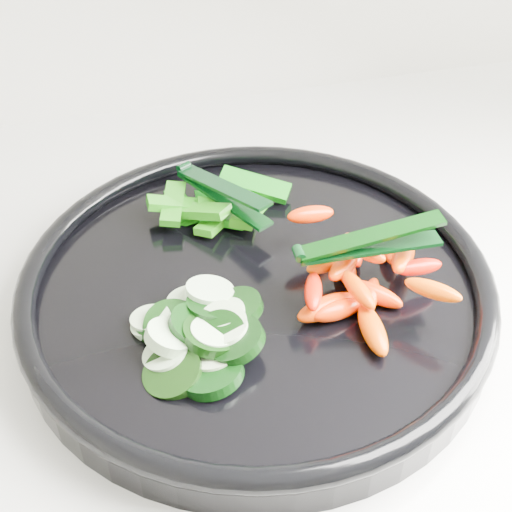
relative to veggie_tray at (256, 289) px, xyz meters
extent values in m
cylinder|color=black|center=(0.00, 0.00, -0.01)|extent=(0.48, 0.48, 0.02)
torus|color=black|center=(0.00, 0.00, 0.01)|extent=(0.49, 0.49, 0.02)
cylinder|color=black|center=(-0.08, -0.08, 0.01)|extent=(0.06, 0.06, 0.03)
cylinder|color=beige|center=(-0.08, -0.06, 0.01)|extent=(0.04, 0.04, 0.02)
cylinder|color=black|center=(-0.07, -0.03, 0.01)|extent=(0.05, 0.05, 0.03)
cylinder|color=beige|center=(-0.07, -0.04, 0.01)|extent=(0.03, 0.04, 0.02)
cylinder|color=black|center=(-0.05, -0.08, 0.01)|extent=(0.05, 0.05, 0.02)
cylinder|color=beige|center=(-0.05, -0.07, 0.01)|extent=(0.04, 0.04, 0.02)
cylinder|color=black|center=(-0.05, -0.02, 0.01)|extent=(0.04, 0.04, 0.02)
cylinder|color=beige|center=(-0.06, -0.01, 0.01)|extent=(0.04, 0.04, 0.02)
cylinder|color=black|center=(-0.08, -0.03, 0.01)|extent=(0.05, 0.05, 0.01)
cylinder|color=beige|center=(-0.09, -0.02, 0.01)|extent=(0.03, 0.03, 0.01)
cylinder|color=black|center=(-0.07, -0.04, 0.01)|extent=(0.05, 0.05, 0.02)
cylinder|color=beige|center=(-0.07, -0.03, 0.01)|extent=(0.04, 0.04, 0.01)
cylinder|color=black|center=(-0.07, -0.04, 0.01)|extent=(0.05, 0.05, 0.03)
cylinder|color=#D9FBC9|center=(-0.09, -0.02, 0.01)|extent=(0.04, 0.04, 0.02)
cylinder|color=black|center=(-0.03, -0.07, 0.02)|extent=(0.06, 0.06, 0.03)
cylinder|color=#DCF9C7|center=(-0.04, -0.06, 0.02)|extent=(0.04, 0.04, 0.02)
cylinder|color=black|center=(-0.04, -0.03, 0.02)|extent=(0.06, 0.06, 0.02)
cylinder|color=#D6FAC8|center=(-0.04, -0.01, 0.02)|extent=(0.05, 0.05, 0.02)
cylinder|color=black|center=(-0.06, -0.05, 0.02)|extent=(0.05, 0.06, 0.03)
cylinder|color=beige|center=(-0.08, -0.05, 0.02)|extent=(0.04, 0.04, 0.03)
cylinder|color=black|center=(-0.04, -0.06, 0.02)|extent=(0.04, 0.05, 0.03)
cylinder|color=#D5F2C1|center=(-0.04, -0.05, 0.02)|extent=(0.04, 0.04, 0.03)
cylinder|color=black|center=(-0.02, -0.04, 0.02)|extent=(0.05, 0.05, 0.02)
cylinder|color=beige|center=(-0.03, -0.04, 0.02)|extent=(0.04, 0.04, 0.02)
cylinder|color=black|center=(-0.05, -0.06, 0.02)|extent=(0.05, 0.05, 0.02)
cylinder|color=beige|center=(-0.05, -0.06, 0.02)|extent=(0.04, 0.04, 0.02)
ellipsoid|color=#DA3D00|center=(0.08, -0.04, 0.01)|extent=(0.03, 0.04, 0.02)
ellipsoid|color=#EE4B00|center=(0.04, -0.05, 0.01)|extent=(0.06, 0.04, 0.03)
ellipsoid|color=#F44F00|center=(0.07, -0.08, 0.01)|extent=(0.02, 0.05, 0.02)
ellipsoid|color=#DA4C00|center=(0.07, -0.01, 0.01)|extent=(0.03, 0.05, 0.03)
ellipsoid|color=#FF1F00|center=(0.05, -0.05, 0.01)|extent=(0.05, 0.03, 0.02)
ellipsoid|color=#F82100|center=(0.08, -0.04, 0.01)|extent=(0.04, 0.04, 0.02)
ellipsoid|color=#FC5900|center=(0.11, 0.01, 0.01)|extent=(0.03, 0.04, 0.02)
ellipsoid|color=#F71A00|center=(0.09, 0.01, 0.01)|extent=(0.02, 0.04, 0.02)
ellipsoid|color=#F92100|center=(0.03, -0.04, 0.03)|extent=(0.03, 0.05, 0.02)
ellipsoid|color=#E85400|center=(0.11, -0.02, 0.03)|extent=(0.04, 0.05, 0.03)
ellipsoid|color=red|center=(0.06, -0.02, 0.03)|extent=(0.04, 0.04, 0.02)
ellipsoid|color=#FE5E00|center=(0.07, -0.05, 0.03)|extent=(0.02, 0.05, 0.02)
ellipsoid|color=#E65900|center=(0.05, -0.01, 0.03)|extent=(0.04, 0.03, 0.02)
ellipsoid|color=#FF1700|center=(0.12, -0.04, 0.03)|extent=(0.04, 0.02, 0.02)
ellipsoid|color=#F94D00|center=(0.08, -0.02, 0.04)|extent=(0.03, 0.05, 0.02)
ellipsoid|color=#FA4100|center=(0.05, 0.03, 0.04)|extent=(0.04, 0.02, 0.02)
ellipsoid|color=#FF5F00|center=(0.11, -0.07, 0.04)|extent=(0.04, 0.04, 0.02)
cube|color=#12700A|center=(-0.01, 0.08, 0.01)|extent=(0.05, 0.05, 0.02)
cube|color=#09640D|center=(0.00, 0.09, 0.01)|extent=(0.07, 0.03, 0.03)
cube|color=#1C6A0A|center=(0.02, 0.09, 0.01)|extent=(0.04, 0.06, 0.02)
cube|color=#1D6009|center=(-0.01, 0.08, 0.01)|extent=(0.05, 0.04, 0.01)
cube|color=#1E730A|center=(-0.01, 0.10, 0.01)|extent=(0.08, 0.03, 0.03)
cube|color=#176809|center=(-0.04, 0.11, 0.01)|extent=(0.02, 0.05, 0.01)
cube|color=#09680B|center=(-0.02, 0.11, 0.01)|extent=(0.03, 0.06, 0.03)
cube|color=#0A700C|center=(-0.03, 0.09, 0.02)|extent=(0.06, 0.05, 0.03)
cube|color=#186209|center=(-0.05, 0.10, 0.02)|extent=(0.05, 0.02, 0.02)
cube|color=#126609|center=(-0.05, 0.10, 0.02)|extent=(0.03, 0.06, 0.01)
cube|color=#0A690F|center=(0.03, 0.11, 0.02)|extent=(0.07, 0.05, 0.02)
cylinder|color=black|center=(0.03, -0.03, 0.05)|extent=(0.01, 0.01, 0.01)
cube|color=black|center=(0.08, -0.03, 0.05)|extent=(0.11, 0.02, 0.00)
cube|color=black|center=(0.08, -0.03, 0.06)|extent=(0.11, 0.02, 0.02)
cylinder|color=black|center=(-0.03, 0.14, 0.03)|extent=(0.01, 0.01, 0.01)
cube|color=black|center=(0.00, 0.09, 0.02)|extent=(0.07, 0.10, 0.00)
cube|color=black|center=(0.00, 0.09, 0.04)|extent=(0.06, 0.10, 0.02)
camera|label=1|loc=(-0.11, -0.40, 0.39)|focal=50.00mm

